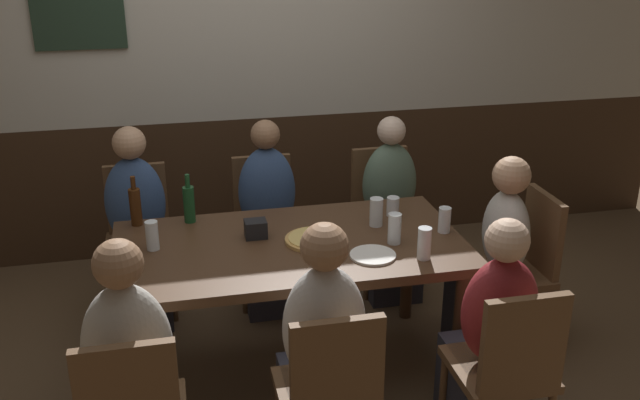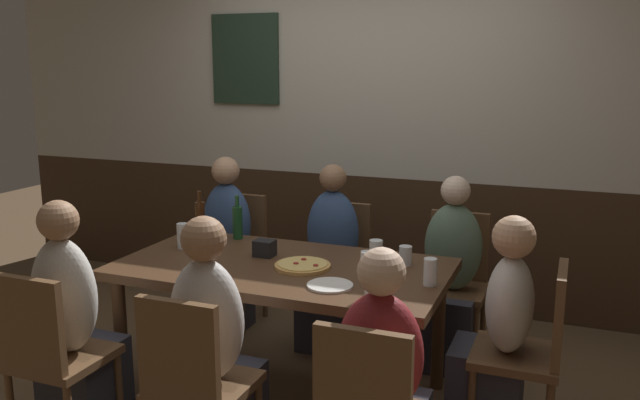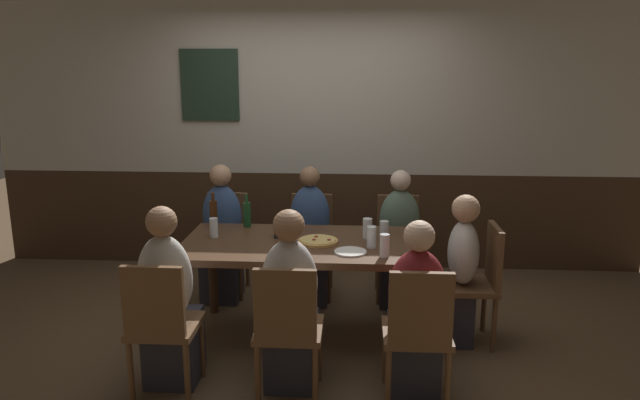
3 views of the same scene
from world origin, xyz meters
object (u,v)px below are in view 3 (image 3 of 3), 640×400
(tumbler_water, at_px, (384,228))
(beer_glass_half, at_px, (367,229))
(chair_right_near, at_px, (418,329))
(person_right_far, at_px, (399,248))
(beer_glass_tall, at_px, (385,246))
(condiment_caddy, at_px, (282,231))
(person_mid_near, at_px, (291,314))
(chair_left_near, at_px, (161,321))
(chair_left_far, at_px, (226,237))
(person_right_near, at_px, (415,321))
(person_left_near, at_px, (170,311))
(person_head_east, at_px, (455,281))
(pizza, at_px, (318,241))
(pint_glass_amber, at_px, (214,229))
(chair_right_far, at_px, (398,240))
(highball_clear, at_px, (371,239))
(chair_mid_far, at_px, (311,239))
(plate_white_large, at_px, (350,252))
(pint_glass_pale, at_px, (412,238))
(person_mid_far, at_px, (310,245))
(chair_head_east, at_px, (478,277))
(beer_bottle_green, at_px, (247,214))
(beer_bottle_brown, at_px, (213,212))
(person_left_far, at_px, (222,243))
(chair_mid_near, at_px, (288,325))
(dining_table, at_px, (302,252))

(tumbler_water, xyz_separation_m, beer_glass_half, (-0.13, -0.11, 0.02))
(chair_right_near, distance_m, person_right_far, 1.59)
(beer_glass_tall, xyz_separation_m, condiment_caddy, (-0.74, 0.41, -0.03))
(person_mid_near, bearing_deg, chair_left_near, -168.02)
(chair_left_far, relative_size, beer_glass_half, 5.83)
(person_right_near, relative_size, condiment_caddy, 10.14)
(person_left_near, distance_m, person_right_far, 2.09)
(person_head_east, xyz_separation_m, pizza, (-1.00, -0.01, 0.29))
(chair_left_far, bearing_deg, person_right_far, -6.10)
(person_right_far, relative_size, pint_glass_amber, 7.84)
(chair_right_far, distance_m, highball_clear, 1.07)
(chair_left_far, bearing_deg, highball_clear, -38.04)
(beer_glass_tall, bearing_deg, chair_mid_far, 116.33)
(chair_right_far, distance_m, plate_white_large, 1.21)
(highball_clear, bearing_deg, pint_glass_pale, 13.92)
(person_right_far, xyz_separation_m, person_head_east, (0.36, -0.72, -0.01))
(person_right_far, height_order, pint_glass_amber, person_right_far)
(highball_clear, bearing_deg, person_mid_far, 121.32)
(highball_clear, xyz_separation_m, beer_glass_half, (-0.03, 0.23, 0.00))
(chair_right_far, relative_size, person_right_near, 0.79)
(chair_head_east, distance_m, tumbler_water, 0.77)
(chair_right_far, xyz_separation_m, beer_glass_half, (-0.28, -0.76, 0.31))
(beer_bottle_green, distance_m, beer_bottle_brown, 0.27)
(pizza, xyz_separation_m, plate_white_large, (0.24, -0.23, -0.01))
(person_right_far, bearing_deg, person_left_far, 179.95)
(chair_right_far, bearing_deg, person_mid_near, -115.53)
(person_right_far, relative_size, beer_glass_tall, 7.29)
(condiment_caddy, bearing_deg, highball_clear, -18.30)
(chair_mid_near, bearing_deg, chair_mid_far, 90.00)
(beer_bottle_brown, bearing_deg, beer_glass_half, -13.05)
(person_right_near, relative_size, tumbler_water, 10.78)
(pizza, distance_m, pint_glass_pale, 0.68)
(person_head_east, relative_size, pizza, 3.78)
(person_mid_near, bearing_deg, dining_table, 90.00)
(pizza, bearing_deg, chair_head_east, 0.44)
(person_right_far, relative_size, highball_clear, 7.35)
(dining_table, height_order, plate_white_large, plate_white_large)
(person_head_east, height_order, tumbler_water, person_head_east)
(person_right_near, xyz_separation_m, tumbler_water, (-0.16, 0.94, 0.32))
(person_head_east, bearing_deg, person_mid_far, 147.34)
(chair_left_near, xyz_separation_m, pint_glass_pale, (1.56, 0.84, 0.30))
(person_head_east, bearing_deg, highball_clear, -169.66)
(chair_right_far, xyz_separation_m, chair_mid_far, (-0.76, 0.00, 0.00))
(chair_left_far, distance_m, person_right_far, 1.53)
(chair_head_east, bearing_deg, person_mid_far, 150.79)
(highball_clear, height_order, pint_glass_pale, highball_clear)
(dining_table, relative_size, beer_bottle_brown, 6.44)
(chair_mid_near, distance_m, person_head_east, 1.42)
(chair_right_near, relative_size, pint_glass_pale, 6.63)
(person_left_near, relative_size, pint_glass_pale, 8.86)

